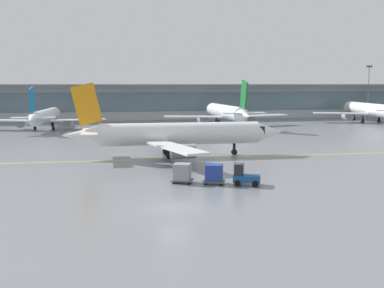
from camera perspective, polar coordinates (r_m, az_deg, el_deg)
ground_plane at (r=38.31m, az=-2.09°, el=-7.57°), size 400.00×400.00×0.00m
taxiway_centreline_stripe at (r=62.43m, az=-1.12°, el=-1.76°), size 110.00×1.75×0.01m
terminal_concourse at (r=131.23m, az=-8.50°, el=5.07°), size 205.49×11.00×9.60m
gate_airplane_1 at (r=106.63m, az=-17.25°, el=3.18°), size 26.00×28.09×9.30m
gate_airplane_2 at (r=110.37m, az=4.12°, el=3.82°), size 29.74×31.94×10.59m
gate_airplane_3 at (r=129.32m, az=20.47°, el=3.88°), size 29.48×31.87×10.55m
taxiing_regional_jet at (r=63.93m, az=-1.78°, el=1.16°), size 30.04×28.01×9.97m
baggage_tug at (r=46.40m, az=6.33°, el=-3.85°), size 2.93×2.33×2.10m
cargo_dolly_lead at (r=46.63m, az=2.68°, el=-3.55°), size 2.53×2.24×1.94m
cargo_dolly_trailing at (r=47.13m, az=-1.18°, el=-3.43°), size 2.53×2.24×1.94m
apron_light_mast_1 at (r=146.43m, az=20.42°, el=6.18°), size 1.80×0.36×14.91m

